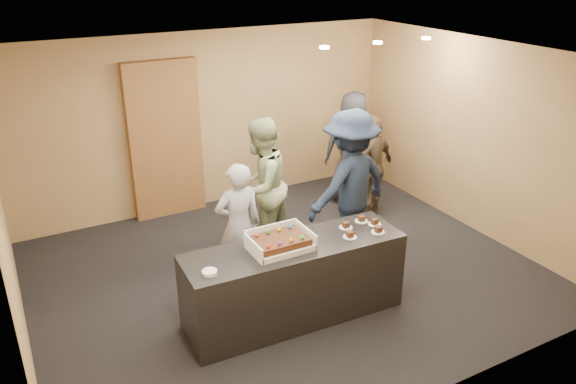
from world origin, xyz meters
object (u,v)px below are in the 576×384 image
object	(u,v)px
serving_counter	(294,282)
cake_box	(279,244)
person_server_grey	(239,225)
person_navy_man	(350,184)
person_dark_suit	(352,148)
plate_stack	(210,272)
person_brown_extra	(372,167)
storage_cabinet	(165,140)
sheet_cake	(280,241)
person_sage_man	(261,187)

from	to	relation	value
serving_counter	cake_box	world-z (taller)	cake_box
serving_counter	person_server_grey	bearing A→B (deg)	106.64
person_navy_man	person_dark_suit	world-z (taller)	person_navy_man
plate_stack	person_dark_suit	distance (m)	4.14
person_dark_suit	person_brown_extra	bearing A→B (deg)	117.81
person_navy_man	storage_cabinet	bearing A→B (deg)	-63.59
sheet_cake	plate_stack	xyz separation A→B (m)	(-0.83, -0.11, -0.08)
storage_cabinet	cake_box	world-z (taller)	storage_cabinet
storage_cabinet	sheet_cake	size ratio (longest dim) A/B	4.31
person_dark_suit	serving_counter	bearing A→B (deg)	78.64
sheet_cake	person_navy_man	size ratio (longest dim) A/B	0.28
person_dark_suit	cake_box	bearing A→B (deg)	76.37
storage_cabinet	person_sage_man	xyz separation A→B (m)	(0.73, -1.70, -0.25)
sheet_cake	person_sage_man	size ratio (longest dim) A/B	0.30
cake_box	person_sage_man	world-z (taller)	person_sage_man
storage_cabinet	person_dark_suit	world-z (taller)	storage_cabinet
plate_stack	person_sage_man	bearing A→B (deg)	50.93
serving_counter	plate_stack	bearing A→B (deg)	-171.33
serving_counter	person_navy_man	size ratio (longest dim) A/B	1.22
storage_cabinet	person_brown_extra	size ratio (longest dim) A/B	1.49
serving_counter	person_brown_extra	xyz separation A→B (m)	(2.28, 1.73, 0.34)
cake_box	storage_cabinet	bearing A→B (deg)	93.61
person_server_grey	person_brown_extra	world-z (taller)	person_brown_extra
serving_counter	sheet_cake	xyz separation A→B (m)	(-0.17, 0.00, 0.55)
serving_counter	person_dark_suit	world-z (taller)	person_dark_suit
storage_cabinet	person_dark_suit	size ratio (longest dim) A/B	1.32
plate_stack	person_dark_suit	world-z (taller)	person_dark_suit
storage_cabinet	person_dark_suit	xyz separation A→B (m)	(2.71, -0.92, -0.28)
sheet_cake	person_server_grey	bearing A→B (deg)	94.30
sheet_cake	person_dark_suit	xyz separation A→B (m)	(2.51, 2.34, -0.11)
cake_box	plate_stack	xyz separation A→B (m)	(-0.83, -0.14, -0.03)
person_server_grey	person_dark_suit	size ratio (longest dim) A/B	0.87
person_server_grey	person_dark_suit	world-z (taller)	person_dark_suit
cake_box	person_navy_man	xyz separation A→B (m)	(1.51, 0.94, 0.04)
person_navy_man	person_brown_extra	distance (m)	1.22
storage_cabinet	cake_box	distance (m)	3.25
person_server_grey	person_sage_man	bearing A→B (deg)	-130.31
sheet_cake	person_sage_man	bearing A→B (deg)	71.35
plate_stack	person_sage_man	xyz separation A→B (m)	(1.35, 1.66, 0.00)
person_dark_suit	person_navy_man	bearing A→B (deg)	87.90
cake_box	person_dark_suit	xyz separation A→B (m)	(2.51, 2.31, -0.05)
sheet_cake	person_brown_extra	xyz separation A→B (m)	(2.44, 1.73, -0.21)
cake_box	plate_stack	size ratio (longest dim) A/B	4.33
cake_box	plate_stack	world-z (taller)	cake_box
person_server_grey	person_dark_suit	bearing A→B (deg)	-148.09
serving_counter	person_sage_man	distance (m)	1.66
serving_counter	cake_box	size ratio (longest dim) A/B	3.75
cake_box	person_dark_suit	bearing A→B (deg)	42.71
person_server_grey	serving_counter	bearing A→B (deg)	107.59
plate_stack	serving_counter	bearing A→B (deg)	6.39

